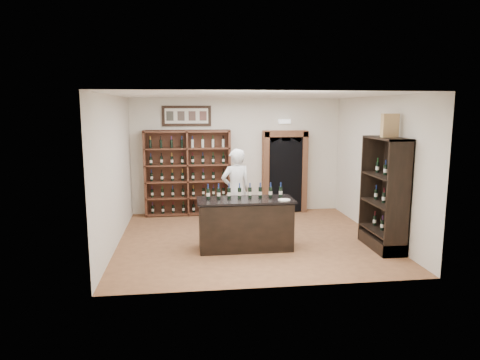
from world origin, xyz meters
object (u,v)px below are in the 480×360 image
at_px(wine_shelf, 188,173).
at_px(shopkeeper, 236,191).
at_px(wine_crate, 390,125).
at_px(counter_bottle_0, 208,194).
at_px(side_cabinet, 385,211).
at_px(tasting_counter, 245,224).

height_order(wine_shelf, shopkeeper, wine_shelf).
bearing_deg(wine_crate, counter_bottle_0, 173.21).
height_order(side_cabinet, shopkeeper, side_cabinet).
relative_size(counter_bottle_0, side_cabinet, 0.14).
bearing_deg(side_cabinet, shopkeeper, 151.11).
bearing_deg(tasting_counter, counter_bottle_0, 171.95).
xyz_separation_m(counter_bottle_0, wine_crate, (3.43, -0.43, 1.32)).
height_order(tasting_counter, shopkeeper, shopkeeper).
bearing_deg(wine_crate, shopkeeper, 150.90).
bearing_deg(side_cabinet, counter_bottle_0, 173.35).
distance_m(wine_shelf, side_cabinet, 5.02).
distance_m(tasting_counter, wine_crate, 3.34).
distance_m(shopkeeper, wine_crate, 3.50).
xyz_separation_m(side_cabinet, wine_crate, (-0.01, -0.03, 1.67)).
relative_size(side_cabinet, shopkeeper, 1.18).
relative_size(wine_shelf, counter_bottle_0, 7.33).
height_order(counter_bottle_0, shopkeeper, shopkeeper).
relative_size(wine_shelf, side_cabinet, 1.00).
bearing_deg(counter_bottle_0, shopkeeper, 59.08).
bearing_deg(side_cabinet, wine_crate, -112.84).
distance_m(side_cabinet, shopkeeper, 3.17).
bearing_deg(shopkeeper, wine_shelf, -73.37).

